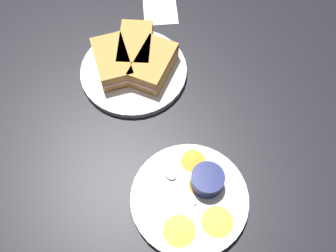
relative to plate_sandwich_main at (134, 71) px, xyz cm
name	(u,v)px	position (x,y,z in cm)	size (l,w,h in cm)	color
ground_plane	(173,87)	(1.51, 9.92, -2.30)	(110.00, 110.00, 3.00)	black
plate_sandwich_main	(134,71)	(0.00, 0.00, 0.00)	(25.72, 25.72, 1.60)	white
sandwich_half_near	(153,65)	(-0.38, 4.87, 3.20)	(14.53, 10.43, 4.80)	#C68C42
sandwich_half_far	(135,47)	(-4.87, -0.38, 3.20)	(13.97, 9.03, 4.80)	#C68C42
sandwich_half_extra	(112,62)	(0.38, -4.87, 3.20)	(15.03, 12.61, 4.80)	#C68C42
ramekin_dark_sauce	(110,59)	(-0.46, -5.77, 2.79)	(6.55, 6.55, 3.69)	navy
spoon_by_dark_ramekin	(129,73)	(1.42, -0.78, 1.16)	(4.88, 9.75, 0.80)	silver
plate_chips_companion	(189,199)	(29.46, 17.89, 0.00)	(24.02, 24.02, 1.60)	white
ramekin_light_gravy	(207,180)	(25.86, 20.89, 2.81)	(6.74, 6.74, 3.72)	#0C144C
spoon_by_gravy_ramekin	(174,179)	(26.12, 14.11, 1.16)	(7.64, 8.38, 0.80)	silver
plantain_chip_scatter	(198,204)	(30.62, 19.64, 1.10)	(21.39, 14.74, 0.60)	gold
paper_napkin_folded	(160,9)	(-21.81, 2.57, -0.60)	(11.00, 9.00, 0.40)	white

